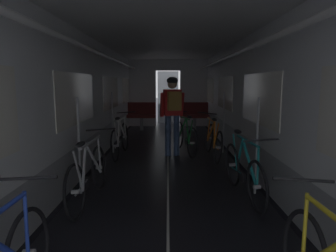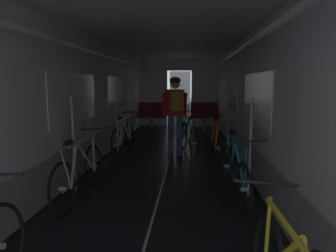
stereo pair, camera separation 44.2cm
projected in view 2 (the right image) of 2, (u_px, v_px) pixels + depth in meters
The scene contains 9 objects.
train_car_shell at pixel (168, 78), 5.62m from camera, with size 3.14×12.34×2.57m.
bench_seat_far_left at pixel (152, 113), 10.26m from camera, with size 0.98×0.51×0.95m.
bench_seat_far_right at pixel (205, 114), 10.13m from camera, with size 0.98×0.51×0.95m.
bicycle_orange at pixel (216, 141), 6.34m from camera, with size 0.44×1.69×0.95m.
bicycle_teal at pixel (235, 173), 4.09m from camera, with size 0.44×1.69×0.94m.
bicycle_silver at pixel (80, 173), 4.08m from camera, with size 0.44×1.69×0.95m.
bicycle_white at pixel (124, 138), 6.64m from camera, with size 0.44×1.69×0.95m.
person_cyclist_aisle at pixel (175, 108), 6.48m from camera, with size 0.56×0.45×1.73m.
bicycle_green_in_aisle at pixel (189, 137), 6.81m from camera, with size 0.61×1.66×0.94m.
Camera 2 is at (0.44, -2.07, 1.60)m, focal length 32.03 mm.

